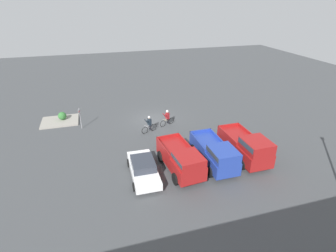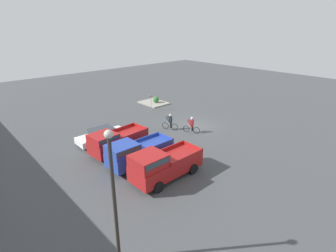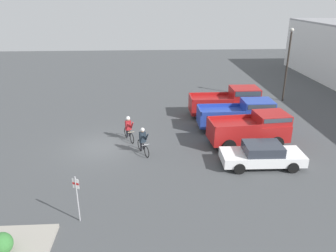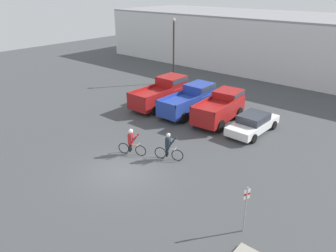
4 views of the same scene
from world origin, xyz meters
The scene contains 11 objects.
ground_plane centered at (0.00, 0.00, 0.00)m, with size 80.00×80.00×0.00m, color #424447.
pickup_truck_0 centered at (-5.39, 9.45, 1.17)m, with size 2.31×5.42×2.30m.
pickup_truck_1 centered at (-2.59, 9.61, 1.11)m, with size 2.17×5.32×2.12m.
pickup_truck_2 centered at (0.18, 9.65, 1.12)m, with size 2.55×5.15×2.10m.
sedan_0 centered at (3.01, 9.39, 0.67)m, with size 2.04×4.63×1.34m.
cyclist_0 centered at (1.06, 2.65, 0.85)m, with size 1.65×0.75×1.71m.
cyclist_1 centered at (-1.03, 1.67, 0.86)m, with size 1.67×0.76×1.69m.
fire_lane_sign centered at (7.42, 0.01, 1.32)m, with size 0.14×0.28×2.17m.
lamppost centered at (-9.13, 15.38, 3.82)m, with size 0.36×0.36×6.47m.
curb_island centered at (9.64, -2.23, 0.07)m, with size 3.72×2.91×0.15m, color gray.
shrub centered at (9.36, -2.42, 0.57)m, with size 0.84×0.84×0.84m.
Camera 2 is at (-17.39, 19.89, 10.18)m, focal length 28.00 mm.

